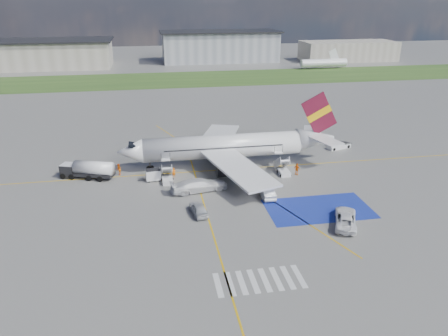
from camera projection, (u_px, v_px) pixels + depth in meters
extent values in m
plane|color=#60605E|center=(240.00, 202.00, 60.70)|extent=(400.00, 400.00, 0.00)
cube|color=#2D4C1E|center=(181.00, 79.00, 147.55)|extent=(400.00, 30.00, 0.01)
cube|color=gold|center=(225.00, 170.00, 71.67)|extent=(120.00, 0.20, 0.01)
cube|color=gold|center=(215.00, 242.00, 50.74)|extent=(0.20, 60.00, 0.01)
cube|color=gold|center=(225.00, 170.00, 71.67)|extent=(20.71, 56.45, 0.01)
cube|color=navy|center=(318.00, 209.00, 58.66)|extent=(14.00, 8.00, 0.01)
cube|color=silver|center=(218.00, 285.00, 43.27)|extent=(0.60, 4.00, 0.01)
cube|color=silver|center=(230.00, 284.00, 43.46)|extent=(0.60, 4.00, 0.01)
cube|color=silver|center=(242.00, 283.00, 43.66)|extent=(0.60, 4.00, 0.01)
cube|color=silver|center=(253.00, 281.00, 43.85)|extent=(0.60, 4.00, 0.01)
cube|color=silver|center=(265.00, 280.00, 44.05)|extent=(0.60, 4.00, 0.01)
cube|color=silver|center=(276.00, 279.00, 44.24)|extent=(0.60, 4.00, 0.01)
cube|color=silver|center=(288.00, 277.00, 44.43)|extent=(0.60, 4.00, 0.01)
cube|color=silver|center=(299.00, 276.00, 44.63)|extent=(0.60, 4.00, 0.01)
cube|color=gray|center=(31.00, 55.00, 168.77)|extent=(60.00, 22.00, 10.00)
cube|color=gray|center=(220.00, 47.00, 185.14)|extent=(48.00, 18.00, 12.00)
cube|color=gray|center=(348.00, 51.00, 188.41)|extent=(40.00, 16.00, 8.00)
cylinder|color=silver|center=(222.00, 146.00, 72.24)|extent=(26.00, 3.90, 3.90)
cone|color=silver|center=(130.00, 152.00, 69.80)|extent=(4.00, 3.90, 3.90)
cube|color=black|center=(133.00, 145.00, 69.51)|extent=(1.67, 1.90, 0.82)
cone|color=silver|center=(315.00, 139.00, 74.72)|extent=(6.50, 3.90, 3.90)
cube|color=silver|center=(239.00, 168.00, 64.85)|extent=(9.86, 15.95, 1.40)
cube|color=silver|center=(220.00, 134.00, 80.39)|extent=(9.86, 15.95, 1.40)
cylinder|color=#38383A|center=(229.00, 170.00, 67.86)|extent=(3.40, 2.10, 2.10)
cylinder|color=#38383A|center=(217.00, 147.00, 78.10)|extent=(3.40, 2.10, 2.10)
cube|color=#5C0F23|center=(319.00, 114.00, 73.13)|extent=(6.62, 0.30, 7.45)
cube|color=yellow|center=(319.00, 114.00, 73.13)|extent=(4.36, 0.40, 3.08)
cube|color=silver|center=(326.00, 140.00, 71.63)|extent=(4.73, 5.95, 0.49)
cube|color=silver|center=(312.00, 129.00, 77.48)|extent=(4.73, 5.95, 0.49)
cube|color=black|center=(224.00, 148.00, 70.31)|extent=(19.50, 0.04, 0.18)
cube|color=black|center=(220.00, 141.00, 73.90)|extent=(19.50, 0.04, 0.18)
cube|color=silver|center=(167.00, 170.00, 67.62)|extent=(1.40, 3.73, 2.32)
cube|color=silver|center=(166.00, 160.00, 68.97)|extent=(1.40, 1.00, 0.12)
cylinder|color=black|center=(161.00, 157.00, 68.65)|extent=(0.06, 0.06, 1.10)
cylinder|color=black|center=(170.00, 156.00, 68.88)|extent=(0.06, 0.06, 1.10)
cube|color=silver|center=(168.00, 181.00, 66.57)|extent=(1.60, 2.40, 0.70)
cube|color=silver|center=(281.00, 163.00, 70.63)|extent=(1.40, 3.73, 2.32)
cube|color=silver|center=(278.00, 153.00, 71.97)|extent=(1.40, 1.00, 0.12)
cylinder|color=black|center=(274.00, 150.00, 71.66)|extent=(0.06, 0.06, 1.10)
cylinder|color=black|center=(283.00, 149.00, 71.88)|extent=(0.06, 0.06, 1.10)
cube|color=silver|center=(284.00, 173.00, 69.57)|extent=(1.60, 2.40, 0.70)
cube|color=black|center=(69.00, 171.00, 68.55)|extent=(2.66, 2.66, 2.08)
cylinder|color=silver|center=(94.00, 168.00, 67.59)|extent=(6.49, 4.05, 2.08)
cube|color=black|center=(94.00, 174.00, 67.97)|extent=(6.49, 4.05, 0.45)
cube|color=silver|center=(153.00, 175.00, 67.21)|extent=(2.37, 1.59, 1.57)
cube|color=black|center=(153.00, 170.00, 66.90)|extent=(2.25, 1.46, 0.13)
cube|color=silver|center=(339.00, 146.00, 81.49)|extent=(4.86, 2.85, 0.77)
cube|color=black|center=(344.00, 142.00, 81.73)|extent=(3.22, 2.00, 0.86)
imported|color=#ACAEB3|center=(199.00, 209.00, 56.98)|extent=(2.42, 4.70, 1.53)
imported|color=silver|center=(266.00, 192.00, 61.88)|extent=(1.77, 4.87, 1.60)
imported|color=white|center=(346.00, 217.00, 54.45)|extent=(4.46, 5.97, 2.03)
imported|color=silver|center=(199.00, 183.00, 63.50)|extent=(6.69, 3.59, 2.49)
imported|color=orange|center=(174.00, 173.00, 68.50)|extent=(0.63, 0.48, 1.54)
imported|color=orange|center=(119.00, 170.00, 69.24)|extent=(0.81, 0.99, 1.87)
imported|color=orange|center=(297.00, 169.00, 69.28)|extent=(1.13, 1.18, 1.97)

